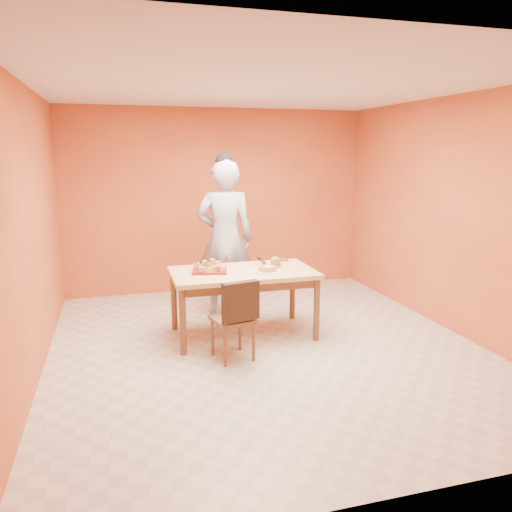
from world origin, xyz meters
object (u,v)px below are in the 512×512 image
object	(u,v)px
dining_chair	(233,318)
checker_tin	(285,260)
red_dinner_plate	(210,265)
magenta_glass	(278,262)
dining_table	(243,279)
egg_ornament	(275,262)
person	(225,239)
pastry_platter	(210,270)
sponge_cake	(267,269)

from	to	relation	value
dining_chair	checker_tin	xyz separation A→B (m)	(0.89, 0.98, 0.33)
red_dinner_plate	magenta_glass	size ratio (longest dim) A/B	2.36
dining_table	egg_ornament	xyz separation A→B (m)	(0.39, 0.03, 0.16)
red_dinner_plate	egg_ornament	size ratio (longest dim) A/B	1.74
dining_table	magenta_glass	size ratio (longest dim) A/B	16.01
red_dinner_plate	magenta_glass	bearing A→B (deg)	-17.37
person	magenta_glass	bearing A→B (deg)	135.30
red_dinner_plate	dining_table	bearing A→B (deg)	-48.24
pastry_platter	checker_tin	bearing A→B (deg)	15.58
pastry_platter	sponge_cake	bearing A→B (deg)	-18.18
pastry_platter	magenta_glass	world-z (taller)	magenta_glass
red_dinner_plate	sponge_cake	world-z (taller)	sponge_cake
dining_chair	person	size ratio (longest dim) A/B	0.43
person	checker_tin	size ratio (longest dim) A/B	22.02
pastry_platter	person	bearing A→B (deg)	65.50
dining_table	person	size ratio (longest dim) A/B	0.81
person	red_dinner_plate	world-z (taller)	person
pastry_platter	egg_ornament	world-z (taller)	egg_ornament
pastry_platter	checker_tin	size ratio (longest dim) A/B	4.21
dining_chair	egg_ornament	bearing A→B (deg)	33.56
red_dinner_plate	dining_chair	bearing A→B (deg)	-87.35
dining_chair	pastry_platter	bearing A→B (deg)	85.97
dining_table	dining_chair	size ratio (longest dim) A/B	1.89
sponge_cake	dining_table	bearing A→B (deg)	153.45
red_dinner_plate	egg_ornament	bearing A→B (deg)	-24.83
sponge_cake	egg_ornament	bearing A→B (deg)	47.99
magenta_glass	checker_tin	size ratio (longest dim) A/B	1.11
person	sponge_cake	world-z (taller)	person
dining_table	sponge_cake	bearing A→B (deg)	-26.55
red_dinner_plate	egg_ornament	distance (m)	0.77
sponge_cake	magenta_glass	xyz separation A→B (m)	(0.20, 0.24, 0.01)
pastry_platter	checker_tin	world-z (taller)	checker_tin
person	red_dinner_plate	distance (m)	0.60
magenta_glass	red_dinner_plate	bearing A→B (deg)	162.63
egg_ornament	checker_tin	xyz separation A→B (m)	(0.23, 0.32, -0.05)
dining_table	red_dinner_plate	xyz separation A→B (m)	(-0.31, 0.35, 0.10)
dining_chair	magenta_glass	size ratio (longest dim) A/B	8.48
dining_table	red_dinner_plate	bearing A→B (deg)	131.76
magenta_glass	checker_tin	xyz separation A→B (m)	(0.17, 0.24, -0.04)
person	dining_table	bearing A→B (deg)	103.20
red_dinner_plate	egg_ornament	xyz separation A→B (m)	(0.70, -0.32, 0.06)
egg_ornament	person	bearing A→B (deg)	120.78
dining_table	person	bearing A→B (deg)	91.59
checker_tin	dining_chair	bearing A→B (deg)	-131.99
sponge_cake	checker_tin	world-z (taller)	sponge_cake
dining_table	sponge_cake	xyz separation A→B (m)	(0.25, -0.12, 0.13)
red_dinner_plate	magenta_glass	distance (m)	0.80
sponge_cake	checker_tin	distance (m)	0.60
dining_table	dining_chair	distance (m)	0.72
dining_chair	sponge_cake	distance (m)	0.81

